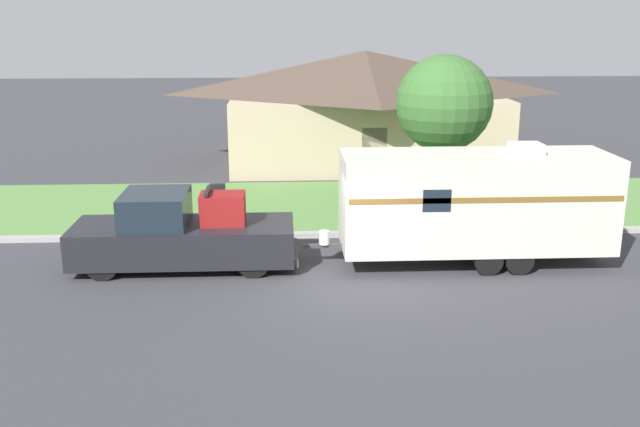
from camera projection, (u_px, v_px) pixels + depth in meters
ground_plane at (346, 282)px, 17.69m from camera, size 120.00×120.00×0.00m
curb_strip at (335, 234)px, 21.27m from camera, size 80.00×0.30×0.14m
lawn_strip at (328, 205)px, 24.80m from camera, size 80.00×7.00×0.03m
house_across_street at (365, 105)px, 31.43m from camera, size 12.48×7.87×4.91m
pickup_truck at (182, 235)px, 18.51m from camera, size 5.82×2.06×2.09m
travel_trailer at (475, 201)px, 18.68m from camera, size 8.02×2.31×3.21m
mailbox at (218, 194)px, 21.90m from camera, size 0.48×0.20×1.40m
tree_in_yard at (444, 104)px, 23.21m from camera, size 3.15×3.15×5.19m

